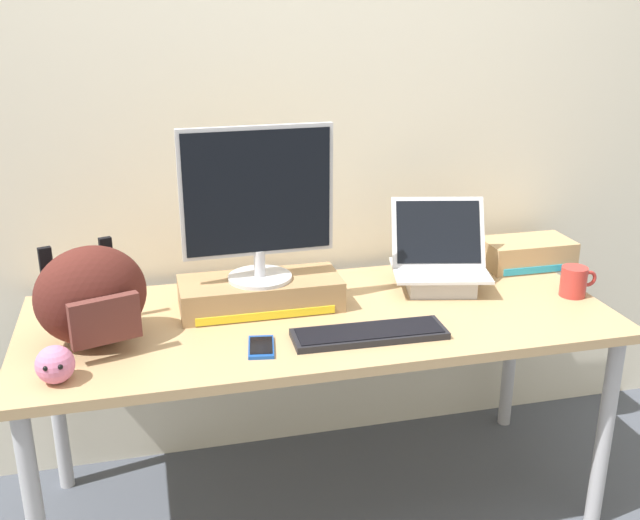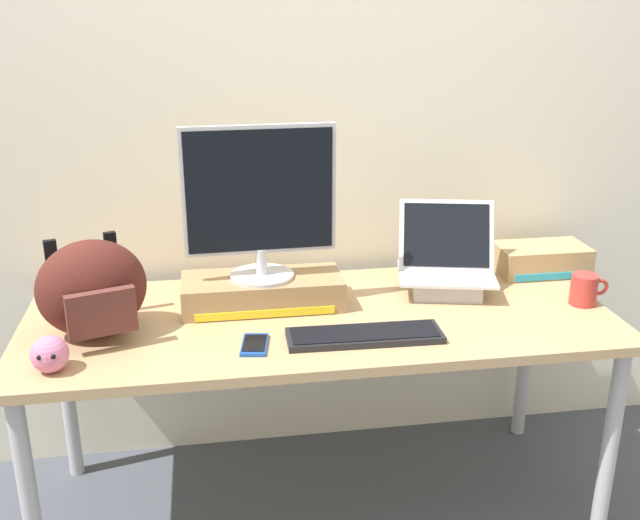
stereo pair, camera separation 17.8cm
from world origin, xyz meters
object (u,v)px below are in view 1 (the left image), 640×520
Objects in this scene: toner_box_cyan at (527,253)px; cell_phone at (261,347)px; toner_box_yellow at (260,293)px; plush_toy at (55,364)px; external_keyboard at (369,334)px; messenger_backpack at (91,296)px; coffee_mug at (574,281)px; desktop_monitor at (258,203)px; open_laptop at (439,270)px.

cell_phone is at bearing -157.53° from toner_box_cyan.
toner_box_yellow is 0.69m from plush_toy.
external_keyboard is (0.27, -0.29, -0.04)m from toner_box_yellow.
toner_box_yellow is 5.09× the size of plush_toy.
external_keyboard is 0.80m from messenger_backpack.
toner_box_cyan reaches higher than cell_phone.
messenger_backpack is at bearing 179.26° from coffee_mug.
coffee_mug is (0.75, 0.14, 0.04)m from external_keyboard.
desktop_monitor is 3.33× the size of cell_phone.
plush_toy is (-0.54, -0.06, 0.04)m from cell_phone.
desktop_monitor is at bearing 134.32° from external_keyboard.
open_laptop is 0.47m from external_keyboard.
toner_box_yellow is 0.53m from messenger_backpack.
coffee_mug is (0.41, -0.18, -0.01)m from open_laptop.
desktop_monitor is 0.75m from plush_toy.
desktop_monitor is 1.07m from toner_box_cyan.
cell_phone is (0.45, -0.16, -0.14)m from messenger_backpack.
plush_toy reaches higher than cell_phone.
external_keyboard is at bearing -149.34° from toner_box_cyan.
plush_toy is at bearing -174.60° from external_keyboard.
cell_phone is 1.15m from toner_box_cyan.
desktop_monitor reaches higher than coffee_mug.
coffee_mug reaches higher than external_keyboard.
open_laptop reaches higher than messenger_backpack.
cell_phone is 0.45× the size of toner_box_cyan.
desktop_monitor reaches higher than toner_box_yellow.
plush_toy reaches higher than external_keyboard.
toner_box_yellow is at bearing 171.65° from coffee_mug.
plush_toy is (-1.62, -0.20, -0.00)m from coffee_mug.
messenger_backpack reaches higher than toner_box_cyan.
toner_box_yellow is 0.62m from open_laptop.
desktop_monitor is 1.08m from coffee_mug.
messenger_backpack is at bearing -159.12° from open_laptop.
toner_box_yellow is 1.40× the size of open_laptop.
toner_box_yellow is at bearing 30.84° from plush_toy.
plush_toy is at bearing -151.00° from desktop_monitor.
messenger_backpack is (-0.50, -0.13, -0.20)m from desktop_monitor.
messenger_backpack is at bearing 169.76° from cell_phone.
desktop_monitor is 0.68m from open_laptop.
external_keyboard is 0.86m from plush_toy.
coffee_mug and toner_box_cyan have the same top height.
open_laptop is 1.14× the size of toner_box_cyan.
open_laptop is 0.44m from coffee_mug.
toner_box_cyan is (0.74, 0.44, 0.04)m from external_keyboard.
external_keyboard is 1.23× the size of messenger_backpack.
cell_phone is (-0.32, 0.00, -0.01)m from external_keyboard.
plush_toy is (-0.59, -0.35, -0.30)m from desktop_monitor.
coffee_mug reaches higher than toner_box_yellow.
plush_toy and toner_box_cyan have the same top height.
desktop_monitor is at bearing -3.22° from messenger_backpack.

